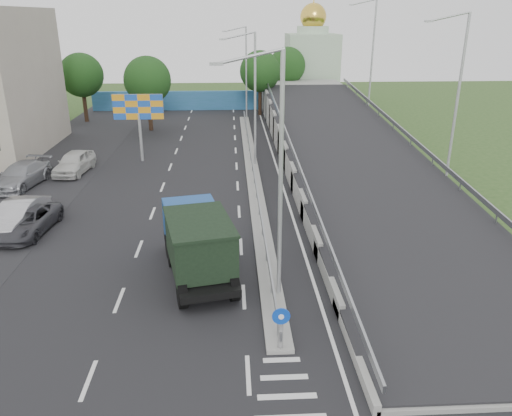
{
  "coord_description": "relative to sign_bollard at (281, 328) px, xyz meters",
  "views": [
    {
      "loc": [
        -1.64,
        -12.63,
        11.31
      ],
      "look_at": [
        -0.42,
        10.94,
        2.2
      ],
      "focal_mm": 35.0,
      "sensor_mm": 36.0,
      "label": 1
    }
  ],
  "objects": [
    {
      "name": "median",
      "position": [
        0.0,
        21.83,
        -0.93
      ],
      "size": [
        1.0,
        44.0,
        0.2
      ],
      "primitive_type": "cube",
      "color": "gray",
      "rests_on": "ground"
    },
    {
      "name": "blue_wall",
      "position": [
        -4.0,
        49.83,
        0.17
      ],
      "size": [
        30.0,
        0.5,
        2.4
      ],
      "primitive_type": "cube",
      "color": "#236083",
      "rests_on": "ground"
    },
    {
      "name": "lamp_post_mid",
      "position": [
        0.11,
        23.83,
        4.77
      ],
      "size": [
        2.74,
        0.18,
        10.08
      ],
      "color": "#B2B5B7",
      "rests_on": "median"
    },
    {
      "name": "ground",
      "position": [
        0.0,
        -2.17,
        -1.03
      ],
      "size": [
        160.0,
        160.0,
        0.0
      ],
      "primitive_type": "plane",
      "color": "#2D4C1E",
      "rests_on": "ground"
    },
    {
      "name": "road_surface",
      "position": [
        -3.0,
        17.83,
        -1.03
      ],
      "size": [
        26.0,
        90.0,
        0.04
      ],
      "primitive_type": "cube",
      "color": "black",
      "rests_on": "ground"
    },
    {
      "name": "parking_strip",
      "position": [
        -16.0,
        17.83,
        -1.03
      ],
      "size": [
        8.0,
        90.0,
        0.05
      ],
      "primitive_type": "cube",
      "color": "black",
      "rests_on": "ground"
    },
    {
      "name": "lamp_post_near",
      "position": [
        0.11,
        3.83,
        4.77
      ],
      "size": [
        2.74,
        0.18,
        10.08
      ],
      "color": "#B2B5B7",
      "rests_on": "median"
    },
    {
      "name": "parked_car_e",
      "position": [
        -13.62,
        22.68,
        -0.19
      ],
      "size": [
        2.49,
        5.11,
        1.68
      ],
      "primitive_type": "imported",
      "rotation": [
        0.0,
        0.0,
        -0.11
      ],
      "color": "silver",
      "rests_on": "ground"
    },
    {
      "name": "sign_bollard",
      "position": [
        0.0,
        0.0,
        0.0
      ],
      "size": [
        0.64,
        0.23,
        1.67
      ],
      "color": "black",
      "rests_on": "median"
    },
    {
      "name": "tree_ramp_far",
      "position": [
        6.0,
        52.83,
        4.14
      ],
      "size": [
        4.8,
        4.8,
        7.6
      ],
      "color": "black",
      "rests_on": "ground"
    },
    {
      "name": "tree_left_mid",
      "position": [
        -10.0,
        37.83,
        4.14
      ],
      "size": [
        4.8,
        4.8,
        7.6
      ],
      "color": "black",
      "rests_on": "ground"
    },
    {
      "name": "parked_car_d",
      "position": [
        -16.45,
        19.66,
        -0.22
      ],
      "size": [
        3.2,
        5.91,
        1.63
      ],
      "primitive_type": "imported",
      "rotation": [
        0.0,
        0.0,
        -0.17
      ],
      "color": "#919399",
      "rests_on": "ground"
    },
    {
      "name": "dump_truck",
      "position": [
        -3.27,
        6.08,
        0.65
      ],
      "size": [
        3.9,
        7.29,
        3.05
      ],
      "rotation": [
        0.0,
        0.0,
        0.21
      ],
      "color": "black",
      "rests_on": "ground"
    },
    {
      "name": "overpass_ramp",
      "position": [
        7.5,
        21.83,
        0.72
      ],
      "size": [
        10.0,
        50.0,
        3.5
      ],
      "color": "gray",
      "rests_on": "ground"
    },
    {
      "name": "parked_car_b",
      "position": [
        -13.65,
        11.83,
        -0.22
      ],
      "size": [
        2.25,
        5.12,
        1.63
      ],
      "primitive_type": "imported",
      "rotation": [
        0.0,
        0.0,
        -0.11
      ],
      "color": "#A2A2A7",
      "rests_on": "ground"
    },
    {
      "name": "billboard",
      "position": [
        -9.0,
        25.83,
        3.15
      ],
      "size": [
        4.0,
        0.24,
        5.5
      ],
      "color": "#B2B5B7",
      "rests_on": "ground"
    },
    {
      "name": "lamp_post_far",
      "position": [
        0.11,
        43.83,
        4.77
      ],
      "size": [
        2.74,
        0.18,
        10.08
      ],
      "color": "#B2B5B7",
      "rests_on": "median"
    },
    {
      "name": "tree_left_far",
      "position": [
        -18.0,
        42.83,
        4.14
      ],
      "size": [
        4.8,
        4.8,
        7.6
      ],
      "color": "black",
      "rests_on": "ground"
    },
    {
      "name": "parked_car_c",
      "position": [
        -12.98,
        11.28,
        -0.34
      ],
      "size": [
        2.79,
        5.21,
        1.39
      ],
      "primitive_type": "imported",
      "rotation": [
        0.0,
        0.0,
        -0.1
      ],
      "color": "#39393E",
      "rests_on": "ground"
    },
    {
      "name": "church",
      "position": [
        10.0,
        57.83,
        4.28
      ],
      "size": [
        7.0,
        7.0,
        13.8
      ],
      "color": "#B2CCAD",
      "rests_on": "ground"
    },
    {
      "name": "median_guardrail",
      "position": [
        0.0,
        21.83,
        -0.28
      ],
      "size": [
        0.09,
        44.0,
        0.71
      ],
      "color": "gray",
      "rests_on": "median"
    },
    {
      "name": "tree_median_far",
      "position": [
        2.0,
        45.83,
        4.14
      ],
      "size": [
        4.8,
        4.8,
        7.6
      ],
      "color": "black",
      "rests_on": "ground"
    }
  ]
}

